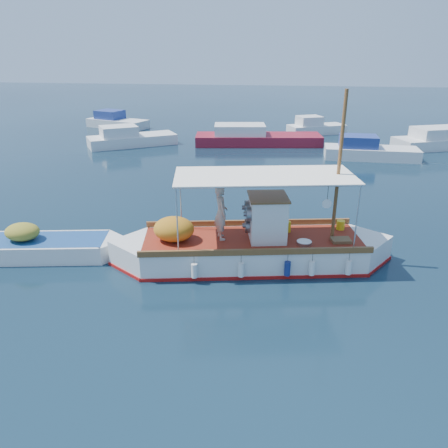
# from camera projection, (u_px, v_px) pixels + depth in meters

# --- Properties ---
(ground) EXTENTS (160.00, 160.00, 0.00)m
(ground) POSITION_uv_depth(u_px,v_px,m) (243.00, 262.00, 15.96)
(ground) COLOR black
(ground) RESTS_ON ground
(fishing_caique) EXTENTS (10.13, 4.10, 6.28)m
(fishing_caique) POSITION_uv_depth(u_px,v_px,m) (250.00, 248.00, 15.75)
(fishing_caique) COLOR white
(fishing_caique) RESTS_ON ground
(dinghy) EXTENTS (6.08, 2.48, 1.51)m
(dinghy) POSITION_uv_depth(u_px,v_px,m) (45.00, 248.00, 16.31)
(dinghy) COLOR white
(dinghy) RESTS_ON ground
(bg_boat_nw) EXTENTS (7.03, 5.66, 1.80)m
(bg_boat_nw) POSITION_uv_depth(u_px,v_px,m) (130.00, 139.00, 34.66)
(bg_boat_nw) COLOR silver
(bg_boat_nw) RESTS_ON ground
(bg_boat_n) EXTENTS (10.27, 4.14, 1.80)m
(bg_boat_n) POSITION_uv_depth(u_px,v_px,m) (254.00, 138.00, 35.04)
(bg_boat_n) COLOR maroon
(bg_boat_n) RESTS_ON ground
(bg_boat_ne) EXTENTS (6.40, 2.37, 1.80)m
(bg_boat_ne) POSITION_uv_depth(u_px,v_px,m) (368.00, 152.00, 30.59)
(bg_boat_ne) COLOR silver
(bg_boat_ne) RESTS_ON ground
(bg_boat_far_w) EXTENTS (6.44, 4.16, 1.80)m
(bg_boat_far_w) POSITION_uv_depth(u_px,v_px,m) (116.00, 122.00, 42.54)
(bg_boat_far_w) COLOR silver
(bg_boat_far_w) RESTS_ON ground
(bg_boat_far_n) EXTENTS (5.44, 3.90, 1.80)m
(bg_boat_far_n) POSITION_uv_depth(u_px,v_px,m) (315.00, 128.00, 39.37)
(bg_boat_far_n) COLOR silver
(bg_boat_far_n) RESTS_ON ground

